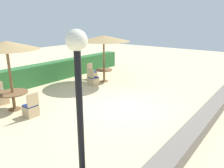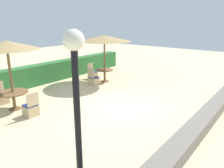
{
  "view_description": "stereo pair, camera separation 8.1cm",
  "coord_description": "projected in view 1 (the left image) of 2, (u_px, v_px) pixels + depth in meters",
  "views": [
    {
      "loc": [
        -6.85,
        -4.71,
        3.45
      ],
      "look_at": [
        0.0,
        0.6,
        0.9
      ],
      "focal_mm": 35.0,
      "sensor_mm": 36.0,
      "label": 1
    },
    {
      "loc": [
        -6.8,
        -4.78,
        3.45
      ],
      "look_at": [
        0.0,
        0.6,
        0.9
      ],
      "focal_mm": 35.0,
      "sensor_mm": 36.0,
      "label": 2
    }
  ],
  "objects": [
    {
      "name": "parasol_back_left",
      "position": [
        6.0,
        46.0,
        8.04
      ],
      "size": [
        2.37,
        2.37,
        2.72
      ],
      "color": "brown",
      "rests_on": "ground_plane"
    },
    {
      "name": "lamp_post",
      "position": [
        79.0,
        87.0,
        3.73
      ],
      "size": [
        0.36,
        0.36,
        3.32
      ],
      "color": "black",
      "rests_on": "ground_plane"
    },
    {
      "name": "ground_plane",
      "position": [
        124.0,
        108.0,
        8.94
      ],
      "size": [
        40.0,
        40.0,
        0.0
      ],
      "primitive_type": "plane",
      "color": "beige"
    },
    {
      "name": "round_table_back_right",
      "position": [
        104.0,
        72.0,
        12.58
      ],
      "size": [
        0.96,
        0.96,
        0.71
      ],
      "color": "brown",
      "rests_on": "ground_plane"
    },
    {
      "name": "patio_chair_back_left_south",
      "position": [
        31.0,
        109.0,
        8.08
      ],
      "size": [
        0.46,
        0.46,
        0.93
      ],
      "color": "tan",
      "rests_on": "ground_plane"
    },
    {
      "name": "patio_chair_back_right_north",
      "position": [
        92.0,
        75.0,
        13.24
      ],
      "size": [
        0.46,
        0.46,
        0.93
      ],
      "rotation": [
        0.0,
        0.0,
        3.14
      ],
      "color": "tan",
      "rests_on": "ground_plane"
    },
    {
      "name": "patio_chair_back_right_west",
      "position": [
        93.0,
        80.0,
        11.97
      ],
      "size": [
        0.46,
        0.46,
        0.93
      ],
      "rotation": [
        0.0,
        0.0,
        -1.57
      ],
      "color": "tan",
      "rests_on": "ground_plane"
    },
    {
      "name": "hedge_row",
      "position": [
        39.0,
        74.0,
        12.14
      ],
      "size": [
        13.0,
        0.7,
        1.09
      ],
      "primitive_type": "cube",
      "color": "#2D6B33",
      "rests_on": "ground_plane"
    },
    {
      "name": "parasol_back_right",
      "position": [
        104.0,
        39.0,
        12.04
      ],
      "size": [
        2.93,
        2.93,
        2.63
      ],
      "color": "brown",
      "rests_on": "ground_plane"
    },
    {
      "name": "round_table_back_left",
      "position": [
        13.0,
        96.0,
        8.59
      ],
      "size": [
        1.15,
        1.15,
        0.72
      ],
      "color": "brown",
      "rests_on": "ground_plane"
    },
    {
      "name": "patio_chair_back_left_north",
      "position": [
        1.0,
        98.0,
        9.28
      ],
      "size": [
        0.46,
        0.46,
        0.93
      ],
      "rotation": [
        0.0,
        0.0,
        3.14
      ],
      "color": "tan",
      "rests_on": "ground_plane"
    },
    {
      "name": "stone_border",
      "position": [
        200.0,
        124.0,
        7.09
      ],
      "size": [
        10.0,
        0.56,
        0.41
      ],
      "primitive_type": "cube",
      "color": "slate",
      "rests_on": "ground_plane"
    }
  ]
}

